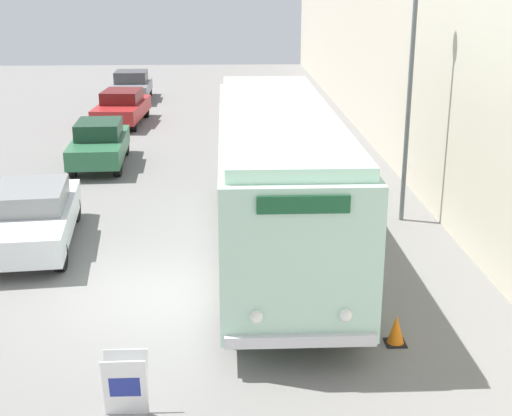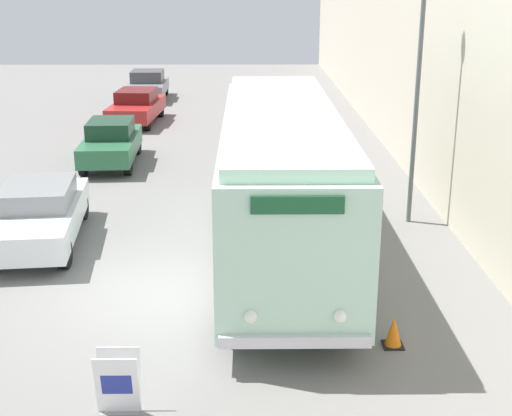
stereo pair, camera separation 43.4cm
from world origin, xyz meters
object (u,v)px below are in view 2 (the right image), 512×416
Objects in this scene: parked_car_distant at (148,85)px; parked_car_mid at (111,142)px; vintage_bus at (281,173)px; parked_car_near at (38,213)px; sign_board at (118,383)px; parked_car_far at (137,106)px; streetlamp at (420,60)px; traffic_cone at (394,332)px.

parked_car_mid is at bearing -88.85° from parked_car_distant.
vintage_bus is 2.26× the size of parked_car_near.
vintage_bus reaches higher than parked_car_distant.
sign_board is (-2.69, -6.51, -1.46)m from vintage_bus.
parked_car_far is (0.15, 14.94, 0.01)m from parked_car_near.
streetlamp is at bearing 3.07° from parked_car_near.
sign_board is 15.10m from parked_car_mid.
parked_car_near is at bearing -90.68° from parked_car_distant.
parked_car_distant is (-6.07, 22.06, -1.17)m from vintage_bus.
parked_car_distant reaches higher than parked_car_near.
parked_car_mid is at bearing 100.68° from sign_board.
parked_car_near is at bearing -170.99° from streetlamp.
parked_car_mid is 14.82m from traffic_cone.
parked_car_distant reaches higher than sign_board.
vintage_bus is 22.91m from parked_car_distant.
parked_car_distant is (-0.38, 6.46, 0.01)m from parked_car_far.
streetlamp is 1.42× the size of parked_car_far.
parked_car_near is 1.13× the size of parked_car_mid.
sign_board is 22.31m from parked_car_far.
parked_car_mid is at bearing 81.38° from parked_car_near.
traffic_cone is at bearing -74.81° from parked_car_distant.
parked_car_mid is 7.76× the size of traffic_cone.
parked_car_distant is at bearing 96.98° from parked_car_far.
vintage_bus is 16.64m from parked_car_far.
streetlamp is at bearing -51.98° from parked_car_far.
parked_car_mid is at bearing 145.54° from streetlamp.
streetlamp reaches higher than vintage_bus.
streetlamp reaches higher than parked_car_distant.
parked_car_far is at bearing -87.93° from parked_car_distant.
streetlamp is 11.46m from parked_car_mid.
parked_car_near is (-9.36, -1.48, -3.49)m from streetlamp.
parked_car_mid is (0.36, 7.66, 0.03)m from parked_car_near.
streetlamp is (6.21, 8.65, 3.76)m from sign_board.
parked_car_mid is (-9.01, 6.18, -3.46)m from streetlamp.
streetlamp is 11.67× the size of traffic_cone.
parked_car_near is at bearing 173.59° from vintage_bus.
parked_car_distant is at bearing 106.47° from traffic_cone.
parked_car_distant is (-0.22, 21.40, 0.02)m from parked_car_near.
parked_car_far reaches higher than traffic_cone.
parked_car_mid is 7.28m from parked_car_far.
sign_board is at bearing -156.63° from traffic_cone.
parked_car_near is 7.67m from parked_car_mid.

